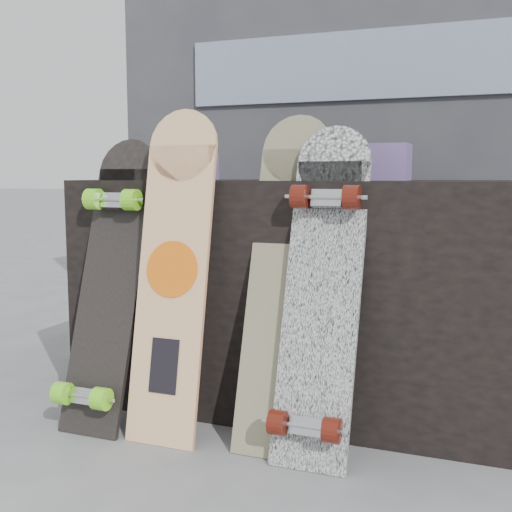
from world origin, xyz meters
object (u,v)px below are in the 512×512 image
at_px(vendor_table, 309,294).
at_px(longboard_cascadia, 322,287).
at_px(longboard_geisha, 174,265).
at_px(skateboard_dark, 109,277).
at_px(longboard_celtic, 286,269).

relative_size(vendor_table, longboard_cascadia, 1.65).
bearing_deg(longboard_cascadia, longboard_geisha, -176.91).
bearing_deg(longboard_cascadia, skateboard_dark, -179.43).
relative_size(longboard_cascadia, skateboard_dark, 1.03).
bearing_deg(longboard_celtic, longboard_geisha, -165.82).
relative_size(vendor_table, longboard_celtic, 1.59).
height_order(vendor_table, longboard_celtic, longboard_celtic).
xyz_separation_m(vendor_table, skateboard_dark, (-0.57, -0.38, 0.08)).
relative_size(longboard_celtic, skateboard_dark, 1.07).
xyz_separation_m(longboard_celtic, longboard_cascadia, (0.13, -0.06, -0.04)).
distance_m(longboard_geisha, longboard_celtic, 0.35).
relative_size(longboard_celtic, longboard_cascadia, 1.04).
bearing_deg(longboard_celtic, skateboard_dark, -173.47).
xyz_separation_m(vendor_table, longboard_geisha, (-0.32, -0.40, 0.14)).
distance_m(vendor_table, longboard_cascadia, 0.41).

